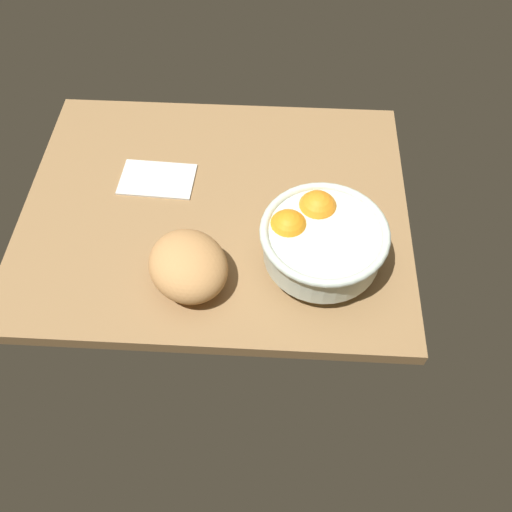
% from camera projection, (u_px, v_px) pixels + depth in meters
% --- Properties ---
extents(ground_plane, '(0.80, 0.64, 0.03)m').
position_uv_depth(ground_plane, '(216.00, 211.00, 1.14)').
color(ground_plane, olive).
extents(fruit_bowl, '(0.23, 0.23, 0.12)m').
position_uv_depth(fruit_bowl, '(320.00, 238.00, 1.00)').
color(fruit_bowl, silver).
rests_on(fruit_bowl, ground).
extents(bread_loaf, '(0.21, 0.21, 0.09)m').
position_uv_depth(bread_loaf, '(188.00, 266.00, 0.99)').
color(bread_loaf, tan).
rests_on(bread_loaf, ground).
extents(napkin_folded, '(0.16, 0.11, 0.01)m').
position_uv_depth(napkin_folded, '(157.00, 178.00, 1.17)').
color(napkin_folded, silver).
rests_on(napkin_folded, ground).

